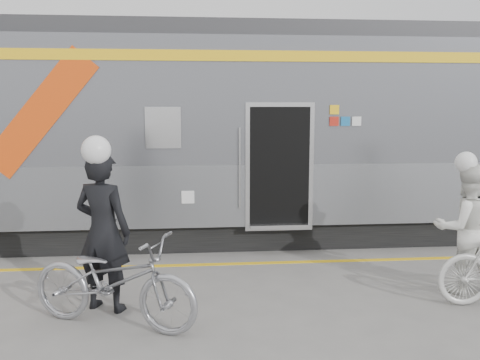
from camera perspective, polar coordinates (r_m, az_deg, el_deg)
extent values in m
plane|color=slate|center=(6.58, 0.44, -15.14)|extent=(90.00, 90.00, 0.00)
cube|color=black|center=(10.50, -8.98, -4.79)|extent=(24.00, 2.70, 0.50)
cube|color=#9EA0A5|center=(10.35, -9.08, -0.47)|extent=(24.00, 3.00, 1.10)
cube|color=slate|center=(10.23, -9.30, 8.70)|extent=(24.00, 3.00, 2.20)
cube|color=#38383A|center=(10.31, -9.47, 15.66)|extent=(24.00, 2.64, 0.30)
cube|color=yellow|center=(8.76, -10.15, 13.66)|extent=(24.00, 0.02, 0.18)
cube|color=#E2450D|center=(9.05, -21.50, 7.02)|extent=(1.96, 0.01, 2.19)
cube|color=black|center=(8.72, -8.63, 5.83)|extent=(0.55, 0.02, 0.65)
cube|color=black|center=(9.09, 4.25, 1.57)|extent=(1.05, 0.45, 2.10)
cube|color=silver|center=(8.88, 4.47, 1.41)|extent=(1.20, 0.02, 2.25)
cylinder|color=silver|center=(8.77, -0.03, 1.35)|extent=(0.04, 0.04, 1.40)
cube|color=silver|center=(9.03, 4.43, -5.13)|extent=(1.05, 0.25, 0.06)
cube|color=yellow|center=(9.02, 10.56, 7.77)|extent=(0.16, 0.01, 0.16)
cube|color=red|center=(9.02, 10.53, 6.50)|extent=(0.16, 0.01, 0.16)
cube|color=#1967A4|center=(9.08, 11.75, 6.48)|extent=(0.16, 0.01, 0.16)
cube|color=silver|center=(9.14, 12.96, 6.45)|extent=(0.16, 0.01, 0.16)
cube|color=silver|center=(8.83, -5.87, -1.93)|extent=(0.22, 0.01, 0.22)
cube|color=yellow|center=(8.58, -0.96, -9.39)|extent=(24.00, 0.12, 0.01)
imported|color=black|center=(6.73, -15.12, -5.61)|extent=(0.89, 0.75, 2.07)
imported|color=#94959B|center=(6.30, -14.01, -10.92)|extent=(2.29, 1.53, 1.14)
imported|color=white|center=(7.82, 23.97, -4.99)|extent=(0.93, 0.74, 1.83)
sphere|color=white|center=(6.55, -15.53, 4.74)|extent=(0.36, 0.36, 0.36)
sphere|color=white|center=(7.65, 24.44, 2.77)|extent=(0.29, 0.29, 0.29)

